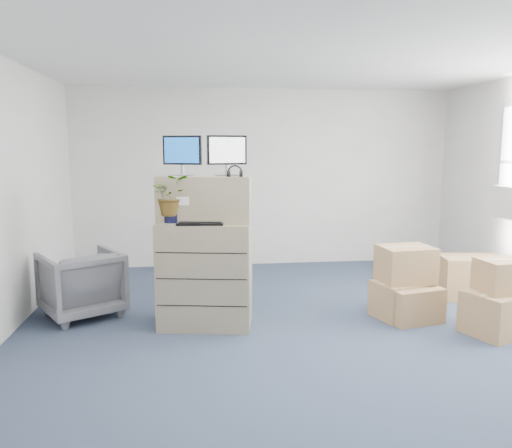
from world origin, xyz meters
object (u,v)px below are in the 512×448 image
Objects in this scene: filing_cabinet_lower at (206,274)px; office_chair at (81,280)px; monitor_left at (182,153)px; keyboard at (200,223)px; potted_plant at (171,201)px; water_bottle at (210,208)px; monitor_right at (227,153)px.

office_chair is at bearing 171.22° from filing_cabinet_lower.
monitor_left is at bearing 129.24° from office_chair.
keyboard is 0.37m from potted_plant.
monitor_left is 0.75m from keyboard.
water_bottle reaches higher than office_chair.
monitor_right is (0.24, 0.02, 1.27)m from filing_cabinet_lower.
monitor_right reaches higher than filing_cabinet_lower.
keyboard is at bearing 123.19° from office_chair.
water_bottle is 0.34× the size of office_chair.
filing_cabinet_lower is 0.86m from potted_plant.
office_chair is (-1.39, 0.47, -0.15)m from filing_cabinet_lower.
monitor_right is 0.93× the size of potted_plant.
office_chair is at bearing -177.73° from monitor_left.
potted_plant is at bearing 167.04° from keyboard.
water_bottle is 0.41m from potted_plant.
potted_plant is (-0.39, -0.10, 0.09)m from water_bottle.
monitor_right is 0.75m from potted_plant.
monitor_right is 0.89× the size of keyboard.
potted_plant is (-0.12, -0.14, -0.48)m from monitor_left.
water_bottle is 0.62× the size of potted_plant.
potted_plant reaches higher than water_bottle.
water_bottle reaches higher than filing_cabinet_lower.
keyboard is (-0.05, -0.17, 0.57)m from filing_cabinet_lower.
monitor_left is 0.51× the size of office_chair.
keyboard reaches higher than filing_cabinet_lower.
monitor_left is at bearing 161.97° from monitor_right.
keyboard is 1.69× the size of water_bottle.
monitor_right is at bearing 13.41° from filing_cabinet_lower.
filing_cabinet_lower is 1.37× the size of office_chair.
water_bottle is at bearing 15.03° from potted_plant.
filing_cabinet_lower is 0.70m from water_bottle.
filing_cabinet_lower is at bearing 130.05° from office_chair.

